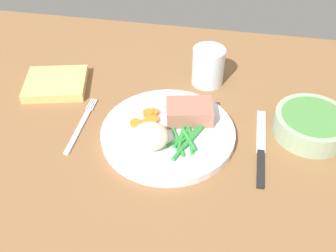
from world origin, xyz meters
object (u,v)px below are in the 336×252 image
Objects in this scene: fork at (81,125)px; water_glass at (208,69)px; meat_portion at (189,112)px; dinner_plate at (168,133)px; napkin at (56,84)px; knife at (261,148)px; salad_bowl at (312,124)px.

water_glass reaches higher than fork.
meat_portion reaches higher than fork.
napkin reaches higher than dinner_plate.
fork is (-17.59, -0.26, -0.60)cm from dinner_plate.
knife is 46.63cm from napkin.
dinner_plate is at bearing -105.77° from water_glass.
knife is at bearing -57.85° from water_glass.
napkin is (-45.23, 11.29, 0.81)cm from knife.
dinner_plate is 1.26× the size of knife.
meat_portion is 0.68× the size of napkin.
fork is at bearing -172.17° from salad_bowl.
fork is 35.35cm from knife.
napkin is at bearing 164.82° from knife.
knife is 11.29cm from salad_bowl.
water_glass is (23.04, 19.56, 3.38)cm from fork.
dinner_plate is 5.91cm from meat_portion.
dinner_plate is at bearing 177.92° from knife.
dinner_plate is 1.81× the size of salad_bowl.
fork is 1.97× the size of water_glass.
dinner_plate is 1.56× the size of fork.
fork is at bearing -139.68° from water_glass.
knife is (14.27, -4.35, -3.10)cm from meat_portion.
salad_bowl is 1.09× the size of napkin.
meat_portion is 23.54cm from salad_bowl.
water_glass reaches higher than salad_bowl.
napkin is (-9.88, 11.26, 0.81)cm from fork.
water_glass is (-12.31, 19.58, 3.38)cm from knife.
knife is 1.43× the size of salad_bowl.
water_glass is 0.64× the size of napkin.
knife is at bearing -0.92° from dinner_plate.
napkin is (-32.93, -8.29, -2.56)cm from water_glass.
water_glass reaches higher than meat_portion.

